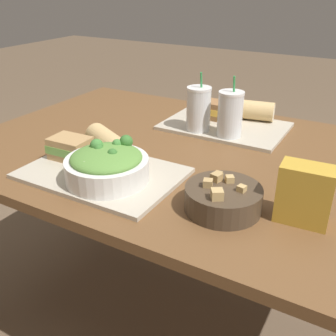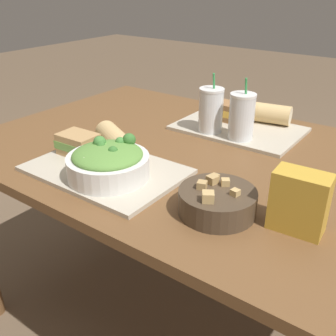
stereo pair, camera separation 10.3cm
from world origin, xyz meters
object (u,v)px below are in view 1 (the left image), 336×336
(salad_bowl, at_px, (107,165))
(drink_cup_red, at_px, (230,115))
(baguette_near, at_px, (108,143))
(drink_cup_dark, at_px, (199,110))
(sandwich_near, at_px, (71,148))
(soup_bowl, at_px, (223,198))
(sandwich_far, at_px, (214,110))
(baguette_far, at_px, (254,110))
(chip_bag, at_px, (305,194))

(salad_bowl, height_order, drink_cup_red, drink_cup_red)
(salad_bowl, xyz_separation_m, baguette_near, (-0.10, 0.14, -0.01))
(drink_cup_dark, bearing_deg, sandwich_near, -118.88)
(salad_bowl, xyz_separation_m, sandwich_near, (-0.18, 0.06, -0.01))
(drink_cup_red, bearing_deg, drink_cup_dark, 180.00)
(soup_bowl, bearing_deg, baguette_near, 165.97)
(baguette_near, xyz_separation_m, drink_cup_red, (0.26, 0.32, 0.04))
(drink_cup_dark, bearing_deg, sandwich_far, 90.97)
(salad_bowl, xyz_separation_m, sandwich_far, (0.04, 0.60, -0.01))
(drink_cup_dark, xyz_separation_m, drink_cup_red, (0.12, 0.00, 0.00))
(soup_bowl, distance_m, drink_cup_red, 0.46)
(soup_bowl, bearing_deg, baguette_far, 102.45)
(sandwich_near, xyz_separation_m, sandwich_far, (0.22, 0.54, 0.00))
(salad_bowl, height_order, sandwich_near, salad_bowl)
(sandwich_near, bearing_deg, soup_bowl, -5.01)
(drink_cup_red, bearing_deg, chip_bag, -49.22)
(soup_bowl, bearing_deg, sandwich_near, 177.25)
(drink_cup_dark, distance_m, drink_cup_red, 0.12)
(sandwich_far, relative_size, chip_bag, 0.82)
(baguette_near, distance_m, chip_bag, 0.59)
(sandwich_near, height_order, drink_cup_red, drink_cup_red)
(sandwich_near, bearing_deg, baguette_near, 44.44)
(soup_bowl, bearing_deg, salad_bowl, -174.19)
(soup_bowl, distance_m, baguette_far, 0.64)
(sandwich_far, distance_m, baguette_far, 0.15)
(drink_cup_dark, bearing_deg, salad_bowl, -95.39)
(sandwich_near, bearing_deg, drink_cup_dark, 58.86)
(baguette_near, distance_m, drink_cup_red, 0.42)
(salad_bowl, distance_m, baguette_far, 0.68)
(baguette_near, bearing_deg, baguette_far, -0.86)
(salad_bowl, height_order, sandwich_far, salad_bowl)
(chip_bag, bearing_deg, soup_bowl, -169.09)
(sandwich_far, height_order, drink_cup_dark, drink_cup_dark)
(baguette_far, bearing_deg, salad_bowl, 155.34)
(baguette_near, relative_size, drink_cup_red, 0.93)
(sandwich_near, bearing_deg, baguette_far, 57.28)
(salad_bowl, bearing_deg, soup_bowl, 5.81)
(sandwich_near, relative_size, drink_cup_dark, 0.60)
(salad_bowl, distance_m, sandwich_far, 0.60)
(chip_bag, bearing_deg, drink_cup_dark, 135.73)
(soup_bowl, relative_size, sandwich_far, 1.63)
(drink_cup_red, bearing_deg, sandwich_near, -130.01)
(drink_cup_dark, distance_m, chip_bag, 0.58)
(drink_cup_red, height_order, chip_bag, drink_cup_red)
(baguette_far, relative_size, drink_cup_dark, 0.79)
(drink_cup_dark, bearing_deg, drink_cup_red, 0.00)
(soup_bowl, relative_size, sandwich_near, 1.48)
(salad_bowl, relative_size, sandwich_near, 1.80)
(salad_bowl, xyz_separation_m, soup_bowl, (0.31, 0.03, -0.02))
(salad_bowl, xyz_separation_m, chip_bag, (0.49, 0.08, 0.01))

